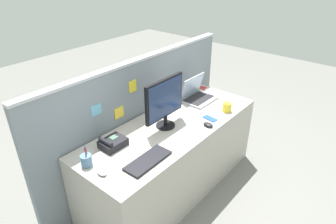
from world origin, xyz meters
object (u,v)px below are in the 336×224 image
Objects in this scene: desk_phone at (113,143)px; computer_mouse_right_hand at (208,125)px; coffee_mug at (227,107)px; pen_cup at (86,160)px; cell_phone_blue_case at (210,118)px; computer_mouse_left_hand at (102,172)px; cell_phone_red_case at (200,87)px; desktop_monitor at (165,101)px; keyboard_main at (148,161)px; cell_phone_silver_slab at (240,100)px; laptop at (196,94)px.

computer_mouse_right_hand is (0.77, -0.43, -0.02)m from desk_phone.
desk_phone reaches higher than coffee_mug.
pen_cup reaches higher than coffee_mug.
computer_mouse_left_hand is at bearing 179.50° from cell_phone_blue_case.
cell_phone_red_case is at bearing 19.93° from computer_mouse_left_hand.
desktop_monitor is at bearing -177.17° from cell_phone_red_case.
keyboard_main is 2.94× the size of cell_phone_silver_slab.
computer_mouse_left_hand is 0.74× the size of cell_phone_blue_case.
computer_mouse_left_hand is (-0.31, 0.16, 0.01)m from keyboard_main.
computer_mouse_right_hand is 0.14m from cell_phone_blue_case.
coffee_mug is (0.37, 0.02, 0.03)m from computer_mouse_right_hand.
computer_mouse_right_hand is 0.68m from cell_phone_silver_slab.
laptop reaches higher than pen_cup.
computer_mouse_right_hand reaches higher than cell_phone_blue_case.
pen_cup is 1.34× the size of coffee_mug.
laptop reaches higher than computer_mouse_right_hand.
desktop_monitor reaches higher than computer_mouse_left_hand.
desktop_monitor is at bearing 25.65° from keyboard_main.
laptop reaches higher than coffee_mug.
cell_phone_red_case is (1.74, 0.16, -0.04)m from pen_cup.
computer_mouse_left_hand is 0.16m from pen_cup.
cell_phone_blue_case is (0.13, 0.06, -0.01)m from computer_mouse_right_hand.
desk_phone is 0.36m from keyboard_main.
laptop is at bearing -165.45° from cell_phone_red_case.
cell_phone_red_case is at bearing 43.87° from computer_mouse_right_hand.
laptop is 1.18m from keyboard_main.
keyboard_main is (-0.49, -0.24, -0.25)m from desktop_monitor.
cell_phone_blue_case is at bearing 1.31° from computer_mouse_left_hand.
laptop is 2.12× the size of pen_cup.
pen_cup is at bearing 173.73° from cell_phone_red_case.
coffee_mug reaches higher than computer_mouse_right_hand.
keyboard_main is 0.46m from pen_cup.
cell_phone_red_case is (0.28, 0.14, -0.06)m from laptop.
pen_cup is (-0.81, 0.08, -0.21)m from desktop_monitor.
desk_phone reaches higher than computer_mouse_left_hand.
laptop is 2.64× the size of cell_phone_blue_case.
desktop_monitor reaches higher than laptop.
cell_phone_blue_case is (0.86, -0.00, -0.01)m from keyboard_main.
desktop_monitor is at bearing 158.10° from cell_phone_silver_slab.
desk_phone reaches higher than computer_mouse_right_hand.
computer_mouse_left_hand is (-1.05, 0.23, 0.00)m from computer_mouse_right_hand.
laptop is 0.32m from cell_phone_red_case.
coffee_mug is (0.62, -0.29, -0.21)m from desktop_monitor.
cell_phone_red_case is (0.00, 0.52, 0.00)m from cell_phone_silver_slab.
cell_phone_silver_slab is 0.99× the size of cell_phone_blue_case.
pen_cup is 1.26× the size of cell_phone_red_case.
coffee_mug is at bearing 0.91° from computer_mouse_left_hand.
computer_mouse_right_hand is (0.25, -0.31, -0.24)m from desktop_monitor.
desktop_monitor is 0.72m from coffee_mug.
keyboard_main is 1.49m from cell_phone_red_case.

